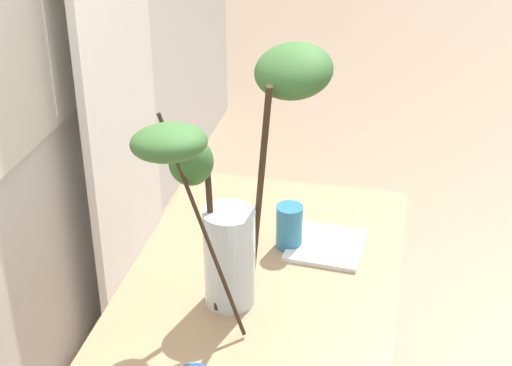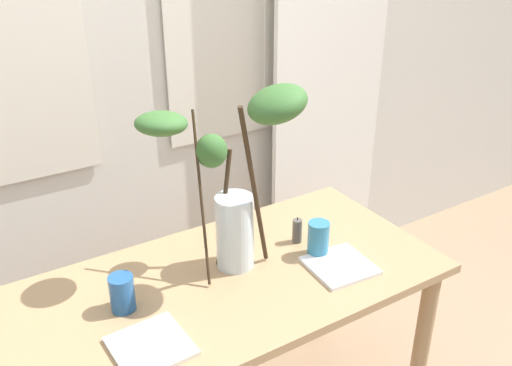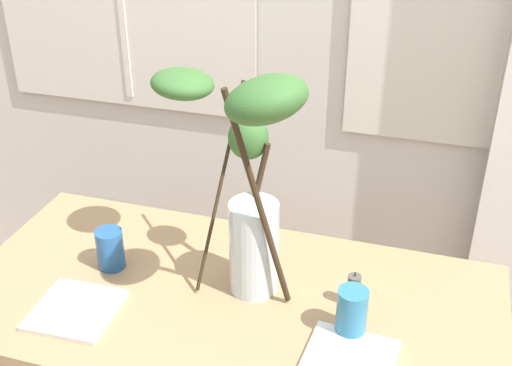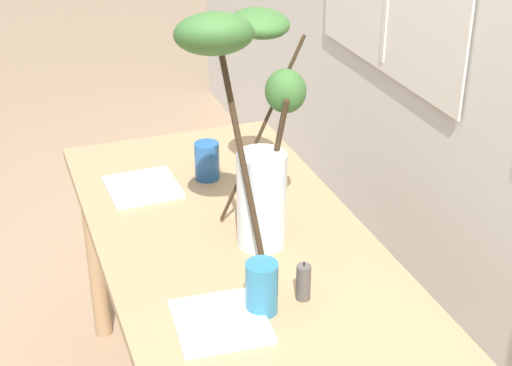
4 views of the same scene
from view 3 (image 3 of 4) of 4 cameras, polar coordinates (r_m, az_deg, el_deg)
dining_table at (r=1.79m, az=-2.54°, el=-12.65°), size 1.42×0.71×0.73m
vase_with_branches at (r=1.55m, az=-0.97°, el=0.19°), size 0.50×0.43×0.68m
drinking_glass_blue_left at (r=1.83m, az=-12.73°, el=-5.70°), size 0.08×0.08×0.12m
drinking_glass_blue_right at (r=1.59m, az=8.44°, el=-11.23°), size 0.07×0.07×0.13m
plate_square_left at (r=1.73m, az=-15.64°, el=-10.74°), size 0.21×0.21×0.01m
plate_square_right at (r=1.55m, az=8.19°, el=-15.32°), size 0.22×0.22×0.01m
pillar_candle at (r=1.69m, az=8.60°, el=-9.34°), size 0.03×0.03×0.10m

